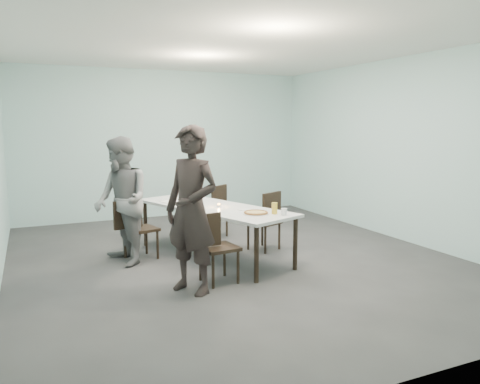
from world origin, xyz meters
name	(u,v)px	position (x,y,z in m)	size (l,w,h in m)	color
ground	(234,259)	(0.00, 0.00, 0.00)	(7.00, 7.00, 0.00)	#333335
room_shell	(233,116)	(0.00, 0.00, 2.03)	(6.02, 7.02, 3.01)	#AAD4D6
table	(213,210)	(-0.22, 0.22, 0.69)	(1.73, 2.75, 0.75)	white
chair_near_left	(213,243)	(-0.64, -0.85, 0.50)	(0.63, 0.46, 0.87)	black
chair_far_left	(135,225)	(-1.28, 0.54, 0.50)	(0.65, 0.51, 0.87)	black
chair_near_right	(267,217)	(0.70, 0.30, 0.50)	(0.65, 0.55, 0.87)	black
chair_far_right	(216,207)	(0.27, 1.38, 0.50)	(0.64, 0.58, 0.87)	black
diner_near	(192,210)	(-0.96, -1.01, 0.96)	(0.70, 0.46, 1.92)	black
diner_far	(121,201)	(-1.49, 0.41, 0.88)	(0.86, 0.67, 1.76)	gray
pizza	(256,213)	(0.07, -0.59, 0.77)	(0.34, 0.34, 0.04)	white
side_plate	(244,210)	(0.05, -0.25, 0.76)	(0.18, 0.18, 0.01)	white
beer_glass	(274,208)	(0.29, -0.67, 0.82)	(0.08, 0.08, 0.15)	gold
water_tumbler	(284,212)	(0.36, -0.80, 0.80)	(0.08, 0.08, 0.09)	silver
tealight	(219,206)	(-0.18, 0.11, 0.77)	(0.06, 0.06, 0.05)	silver
amber_tumbler	(185,198)	(-0.43, 0.86, 0.79)	(0.07, 0.07, 0.08)	gold
menu	(171,201)	(-0.66, 0.86, 0.75)	(0.30, 0.22, 0.01)	silver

